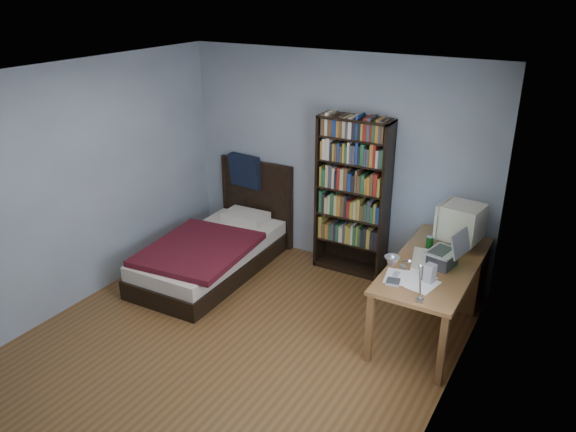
% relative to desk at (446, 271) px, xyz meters
% --- Properties ---
extents(room, '(4.20, 4.24, 2.50)m').
position_rel_desk_xyz_m(room, '(-1.48, -1.67, 0.83)').
color(room, brown).
rests_on(room, ground).
extents(desk, '(0.75, 1.68, 0.73)m').
position_rel_desk_xyz_m(desk, '(0.00, 0.00, 0.00)').
color(desk, brown).
rests_on(desk, floor).
extents(crt_monitor, '(0.44, 0.41, 0.45)m').
position_rel_desk_xyz_m(crt_monitor, '(0.08, 0.01, 0.56)').
color(crt_monitor, beige).
rests_on(crt_monitor, desk).
extents(laptop, '(0.36, 0.35, 0.38)m').
position_rel_desk_xyz_m(laptop, '(0.09, -0.52, 0.42)').
color(laptop, '#2D2D30').
rests_on(laptop, desk).
extents(desk_lamp, '(0.22, 0.49, 0.58)m').
position_rel_desk_xyz_m(desk_lamp, '(-0.02, -1.59, 0.78)').
color(desk_lamp, '#99999E').
rests_on(desk_lamp, desk).
extents(keyboard, '(0.29, 0.50, 0.05)m').
position_rel_desk_xyz_m(keyboard, '(-0.12, -0.52, 0.33)').
color(keyboard, beige).
rests_on(keyboard, desk).
extents(speaker, '(0.11, 0.11, 0.17)m').
position_rel_desk_xyz_m(speaker, '(0.05, -0.87, 0.40)').
color(speaker, gray).
rests_on(speaker, desk).
extents(soda_can, '(0.07, 0.07, 0.13)m').
position_rel_desk_xyz_m(soda_can, '(-0.14, -0.21, 0.37)').
color(soda_can, '#083B09').
rests_on(soda_can, desk).
extents(mouse, '(0.07, 0.12, 0.04)m').
position_rel_desk_xyz_m(mouse, '(-0.05, -0.20, 0.33)').
color(mouse, silver).
rests_on(mouse, desk).
extents(phone_silver, '(0.09, 0.10, 0.02)m').
position_rel_desk_xyz_m(phone_silver, '(-0.23, -0.72, 0.32)').
color(phone_silver, '#B4B5B9').
rests_on(phone_silver, desk).
extents(phone_grey, '(0.06, 0.10, 0.02)m').
position_rel_desk_xyz_m(phone_grey, '(-0.23, -0.91, 0.32)').
color(phone_grey, gray).
rests_on(phone_grey, desk).
extents(external_drive, '(0.14, 0.14, 0.02)m').
position_rel_desk_xyz_m(external_drive, '(-0.21, -1.05, 0.32)').
color(external_drive, gray).
rests_on(external_drive, desk).
extents(bookshelf, '(0.83, 0.30, 1.84)m').
position_rel_desk_xyz_m(bookshelf, '(-1.20, 0.27, 0.50)').
color(bookshelf, black).
rests_on(bookshelf, floor).
extents(bed, '(1.17, 2.08, 1.16)m').
position_rel_desk_xyz_m(bed, '(-2.58, -0.53, -0.16)').
color(bed, black).
rests_on(bed, floor).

